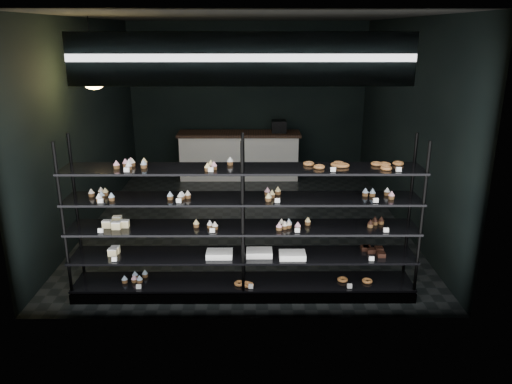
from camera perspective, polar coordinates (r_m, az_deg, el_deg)
room at (r=7.90m, az=-1.14°, el=7.72°), size 5.01×6.01×3.20m
display_shelf at (r=5.83m, az=-1.66°, el=-6.09°), size 4.00×0.50×1.91m
signage at (r=4.85m, az=-1.71°, el=14.93°), size 3.30×0.05×0.50m
pendant_lamp at (r=6.95m, az=-18.10°, el=12.53°), size 0.36×0.36×0.91m
service_counter at (r=10.58m, az=-1.86°, el=4.28°), size 2.55×0.65×1.23m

